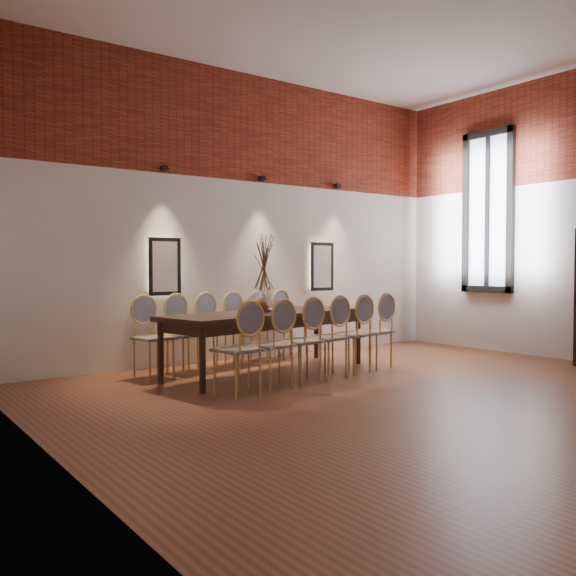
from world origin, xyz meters
TOP-DOWN VIEW (x-y plane):
  - floor at (0.00, 0.00)m, footprint 7.00×7.00m
  - wall_back at (0.00, 3.55)m, footprint 7.00×0.10m
  - wall_left at (-3.55, 0.00)m, footprint 0.10×7.00m
  - brick_band_back at (0.00, 3.48)m, footprint 7.00×0.02m
  - niche_left at (-1.30, 3.45)m, footprint 0.36×0.06m
  - niche_right at (1.30, 3.45)m, footprint 0.36×0.06m
  - spot_fixture_left at (-1.30, 3.42)m, footprint 0.08×0.10m
  - spot_fixture_mid at (0.20, 3.42)m, footprint 0.08×0.10m
  - spot_fixture_right at (1.60, 3.42)m, footprint 0.08×0.10m
  - window_glass at (3.46, 2.00)m, footprint 0.02×0.78m
  - window_frame at (3.44, 2.00)m, footprint 0.08×0.90m
  - window_mullion at (3.44, 2.00)m, footprint 0.06×0.06m
  - dining_table at (-0.44, 2.33)m, footprint 2.91×1.38m
  - chair_near_a at (-1.45, 1.40)m, footprint 0.51×0.51m
  - chair_near_b at (-1.00, 1.49)m, footprint 0.51×0.51m
  - chair_near_c at (-0.54, 1.57)m, footprint 0.51×0.51m
  - chair_near_d at (-0.08, 1.65)m, footprint 0.51×0.51m
  - chair_near_e at (0.38, 1.74)m, footprint 0.51×0.51m
  - chair_near_f at (0.84, 1.82)m, footprint 0.51×0.51m
  - chair_far_a at (-1.71, 2.84)m, footprint 0.51×0.51m
  - chair_far_b at (-1.26, 2.92)m, footprint 0.51×0.51m
  - chair_far_c at (-0.80, 3.01)m, footprint 0.51×0.51m
  - chair_far_d at (-0.34, 3.09)m, footprint 0.51×0.51m
  - chair_far_e at (0.12, 3.17)m, footprint 0.51×0.51m
  - chair_far_f at (0.58, 3.26)m, footprint 0.51×0.51m
  - vase at (-0.51, 2.32)m, footprint 0.14×0.14m
  - dried_branches at (-0.51, 2.32)m, footprint 0.50×0.50m
  - bowl at (-0.62, 2.25)m, footprint 0.24×0.24m
  - book at (-0.36, 2.35)m, footprint 0.29×0.22m

SIDE VIEW (x-z plane):
  - floor at x=0.00m, z-range -0.02..0.00m
  - dining_table at x=-0.44m, z-range 0.00..0.75m
  - chair_near_a at x=-1.45m, z-range 0.00..0.94m
  - chair_near_b at x=-1.00m, z-range 0.00..0.94m
  - chair_near_c at x=-0.54m, z-range 0.00..0.94m
  - chair_near_d at x=-0.08m, z-range 0.00..0.94m
  - chair_near_e at x=0.38m, z-range 0.00..0.94m
  - chair_near_f at x=0.84m, z-range 0.00..0.94m
  - chair_far_a at x=-1.71m, z-range 0.00..0.94m
  - chair_far_b at x=-1.26m, z-range 0.00..0.94m
  - chair_far_c at x=-0.80m, z-range 0.00..0.94m
  - chair_far_d at x=-0.34m, z-range 0.00..0.94m
  - chair_far_e at x=0.12m, z-range 0.00..0.94m
  - chair_far_f at x=0.58m, z-range 0.00..0.94m
  - book at x=-0.36m, z-range 0.75..0.78m
  - bowl at x=-0.62m, z-range 0.75..0.93m
  - vase at x=-0.51m, z-range 0.75..1.05m
  - niche_left at x=-1.30m, z-range 0.97..1.63m
  - niche_right at x=1.30m, z-range 0.97..1.63m
  - dried_branches at x=-0.51m, z-range 1.00..1.70m
  - wall_back at x=0.00m, z-range 0.00..4.00m
  - wall_left at x=-3.55m, z-range 0.00..4.00m
  - window_glass at x=3.46m, z-range 0.96..3.34m
  - window_frame at x=3.44m, z-range 0.90..3.40m
  - window_mullion at x=3.44m, z-range 0.95..3.35m
  - spot_fixture_left at x=-1.30m, z-range 2.51..2.59m
  - spot_fixture_mid at x=0.20m, z-range 2.51..2.59m
  - spot_fixture_right at x=1.60m, z-range 2.51..2.59m
  - brick_band_back at x=0.00m, z-range 2.50..4.00m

